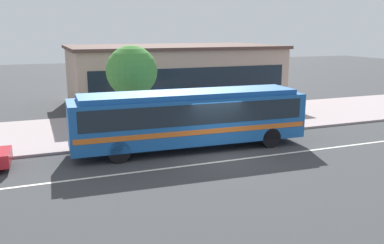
{
  "coord_description": "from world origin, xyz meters",
  "views": [
    {
      "loc": [
        -7.92,
        -16.73,
        5.76
      ],
      "look_at": [
        -0.69,
        1.83,
        1.3
      ],
      "focal_mm": 38.53,
      "sensor_mm": 36.0,
      "label": 1
    }
  ],
  "objects_px": {
    "transit_bus": "(190,116)",
    "bus_stop_sign": "(252,103)",
    "pedestrian_waiting_near_sign": "(232,109)",
    "pedestrian_walking_along_curb": "(232,109)",
    "street_tree_near_stop": "(132,72)",
    "pedestrian_standing_by_tree": "(259,111)"
  },
  "relations": [
    {
      "from": "transit_bus",
      "to": "bus_stop_sign",
      "type": "relative_size",
      "value": 4.72
    },
    {
      "from": "transit_bus",
      "to": "pedestrian_waiting_near_sign",
      "type": "xyz_separation_m",
      "value": [
        4.11,
        3.54,
        -0.58
      ]
    },
    {
      "from": "transit_bus",
      "to": "pedestrian_waiting_near_sign",
      "type": "relative_size",
      "value": 6.95
    },
    {
      "from": "pedestrian_walking_along_curb",
      "to": "street_tree_near_stop",
      "type": "height_order",
      "value": "street_tree_near_stop"
    },
    {
      "from": "pedestrian_standing_by_tree",
      "to": "bus_stop_sign",
      "type": "xyz_separation_m",
      "value": [
        -0.7,
        -0.47,
        0.63
      ]
    },
    {
      "from": "transit_bus",
      "to": "pedestrian_waiting_near_sign",
      "type": "distance_m",
      "value": 5.45
    },
    {
      "from": "pedestrian_walking_along_curb",
      "to": "bus_stop_sign",
      "type": "bearing_deg",
      "value": -67.79
    },
    {
      "from": "pedestrian_standing_by_tree",
      "to": "bus_stop_sign",
      "type": "relative_size",
      "value": 0.66
    },
    {
      "from": "pedestrian_walking_along_curb",
      "to": "street_tree_near_stop",
      "type": "bearing_deg",
      "value": 170.83
    },
    {
      "from": "bus_stop_sign",
      "to": "street_tree_near_stop",
      "type": "xyz_separation_m",
      "value": [
        -6.41,
        2.36,
        1.79
      ]
    },
    {
      "from": "pedestrian_waiting_near_sign",
      "to": "pedestrian_walking_along_curb",
      "type": "distance_m",
      "value": 0.2
    },
    {
      "from": "pedestrian_waiting_near_sign",
      "to": "street_tree_near_stop",
      "type": "xyz_separation_m",
      "value": [
        -5.94,
        0.78,
        2.4
      ]
    },
    {
      "from": "pedestrian_standing_by_tree",
      "to": "bus_stop_sign",
      "type": "height_order",
      "value": "bus_stop_sign"
    },
    {
      "from": "transit_bus",
      "to": "pedestrian_standing_by_tree",
      "type": "xyz_separation_m",
      "value": [
        5.27,
        2.43,
        -0.6
      ]
    },
    {
      "from": "pedestrian_walking_along_curb",
      "to": "bus_stop_sign",
      "type": "relative_size",
      "value": 0.71
    },
    {
      "from": "transit_bus",
      "to": "street_tree_near_stop",
      "type": "height_order",
      "value": "street_tree_near_stop"
    },
    {
      "from": "pedestrian_walking_along_curb",
      "to": "pedestrian_standing_by_tree",
      "type": "height_order",
      "value": "pedestrian_walking_along_curb"
    },
    {
      "from": "pedestrian_waiting_near_sign",
      "to": "pedestrian_walking_along_curb",
      "type": "bearing_deg",
      "value": -124.84
    },
    {
      "from": "pedestrian_walking_along_curb",
      "to": "street_tree_near_stop",
      "type": "relative_size",
      "value": 0.36
    },
    {
      "from": "transit_bus",
      "to": "pedestrian_walking_along_curb",
      "type": "distance_m",
      "value": 5.26
    },
    {
      "from": "transit_bus",
      "to": "pedestrian_waiting_near_sign",
      "type": "bearing_deg",
      "value": 40.76
    },
    {
      "from": "transit_bus",
      "to": "street_tree_near_stop",
      "type": "xyz_separation_m",
      "value": [
        -1.83,
        4.32,
        1.82
      ]
    }
  ]
}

